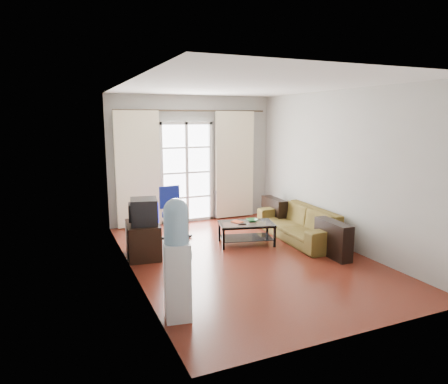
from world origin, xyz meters
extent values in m
plane|color=maroon|center=(0.00, 0.00, 0.00)|extent=(5.20, 5.20, 0.00)
plane|color=white|center=(0.00, 0.00, 2.70)|extent=(5.20, 5.20, 0.00)
cube|color=#AFAEA7|center=(0.00, 2.60, 1.35)|extent=(3.60, 0.02, 2.70)
cube|color=#AFAEA7|center=(0.00, -2.60, 1.35)|extent=(3.60, 0.02, 2.70)
cube|color=#AFAEA7|center=(-1.80, 0.00, 1.35)|extent=(0.02, 5.20, 2.70)
cube|color=#AFAEA7|center=(1.80, 0.00, 1.35)|extent=(0.02, 5.20, 2.70)
cube|color=white|center=(-0.15, 2.56, 1.07)|extent=(1.01, 0.02, 2.04)
cube|color=white|center=(-0.15, 2.54, 1.07)|extent=(1.16, 0.06, 2.15)
cylinder|color=#4C3F2D|center=(0.00, 2.50, 2.38)|extent=(3.30, 0.04, 0.04)
cube|color=#FFF4CD|center=(-1.20, 2.48, 1.20)|extent=(0.90, 0.07, 2.35)
cube|color=#FFF4CD|center=(0.95, 2.48, 1.20)|extent=(0.90, 0.07, 2.35)
cube|color=#9A9A9D|center=(0.80, 2.50, 0.33)|extent=(0.64, 0.12, 0.64)
imported|color=olive|center=(1.36, 0.48, 0.30)|extent=(2.09, 0.97, 0.59)
cube|color=silver|center=(0.31, 0.59, 0.39)|extent=(1.07, 0.77, 0.01)
cube|color=black|center=(0.31, 0.59, 0.12)|extent=(1.00, 0.70, 0.01)
cube|color=black|center=(-0.19, 0.46, 0.19)|extent=(0.05, 0.05, 0.39)
cube|color=black|center=(0.69, 0.24, 0.19)|extent=(0.05, 0.05, 0.39)
cube|color=black|center=(-0.07, 0.94, 0.19)|extent=(0.05, 0.05, 0.39)
cube|color=black|center=(0.81, 0.72, 0.19)|extent=(0.05, 0.05, 0.39)
imported|color=green|center=(0.44, 0.62, 0.42)|extent=(0.27, 0.27, 0.05)
imported|color=maroon|center=(0.11, 0.66, 0.40)|extent=(0.28, 0.30, 0.02)
cube|color=black|center=(0.19, 0.52, 0.40)|extent=(0.15, 0.06, 0.02)
cube|color=black|center=(-1.52, 0.68, 0.28)|extent=(0.58, 0.81, 0.56)
cube|color=black|center=(-1.50, 0.61, 0.76)|extent=(0.48, 0.51, 0.41)
cube|color=#0C19E5|center=(-1.29, 0.57, 0.76)|extent=(0.08, 0.36, 0.30)
cube|color=black|center=(-1.67, 0.64, 0.76)|extent=(0.18, 0.32, 0.27)
cylinder|color=black|center=(-0.79, 1.32, 0.25)|extent=(0.05, 0.05, 0.50)
cylinder|color=navy|center=(-0.79, 1.32, 0.49)|extent=(0.48, 0.48, 0.08)
cube|color=navy|center=(-0.82, 1.54, 0.78)|extent=(0.39, 0.12, 0.41)
cube|color=white|center=(-1.60, -1.54, 0.44)|extent=(0.32, 0.32, 0.89)
cylinder|color=#91BBE0|center=(-1.60, -1.54, 1.06)|extent=(0.27, 0.27, 0.35)
sphere|color=#91BBE0|center=(-1.60, -1.54, 1.24)|extent=(0.27, 0.27, 0.27)
cube|color=black|center=(-1.46, -1.56, 0.75)|extent=(0.06, 0.12, 0.09)
camera|label=1|loc=(-2.77, -5.56, 2.21)|focal=32.00mm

